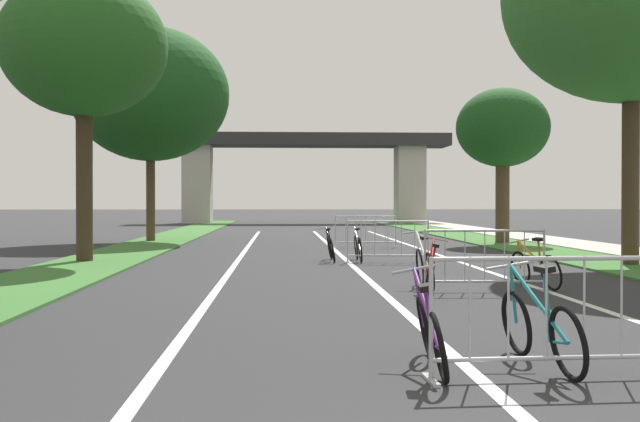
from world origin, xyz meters
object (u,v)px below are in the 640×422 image
object	(u,v)px
bicycle_teal_0	(540,328)
bicycle_purple_6	(430,332)
tree_right_oak_near	(503,129)
crowd_barrier_nearest	(546,319)
bicycle_white_1	(424,267)
bicycle_red_5	(429,273)
bicycle_orange_4	(535,268)
crowd_barrier_second	(485,261)
crowd_barrier_fourth	(366,232)
bicycle_silver_2	(358,247)
bicycle_black_3	(331,247)
tree_left_maple_mid	(84,47)
crowd_barrier_third	(388,242)
tree_left_pine_far	(150,94)

from	to	relation	value
bicycle_teal_0	bicycle_purple_6	size ratio (longest dim) A/B	1.03
bicycle_purple_6	tree_right_oak_near	bearing A→B (deg)	76.38
crowd_barrier_nearest	bicycle_white_1	world-z (taller)	crowd_barrier_nearest
bicycle_white_1	bicycle_red_5	xyz separation A→B (m)	(-0.11, -1.00, -0.02)
crowd_barrier_nearest	bicycle_purple_6	xyz separation A→B (m)	(-0.92, 0.40, -0.17)
bicycle_orange_4	bicycle_white_1	bearing A→B (deg)	169.96
tree_right_oak_near	bicycle_teal_0	world-z (taller)	tree_right_oak_near
crowd_barrier_second	crowd_barrier_fourth	world-z (taller)	same
tree_right_oak_near	bicycle_silver_2	bearing A→B (deg)	-128.29
bicycle_black_3	bicycle_red_5	xyz separation A→B (m)	(1.10, -7.30, 0.01)
tree_left_maple_mid	bicycle_teal_0	world-z (taller)	tree_left_maple_mid
crowd_barrier_third	bicycle_black_3	bearing A→B (deg)	157.94
bicycle_white_1	bicycle_black_3	xyz separation A→B (m)	(-1.21, 6.31, -0.03)
crowd_barrier_third	bicycle_red_5	world-z (taller)	crowd_barrier_third
bicycle_white_1	bicycle_red_5	distance (m)	1.00
crowd_barrier_fourth	bicycle_teal_0	bearing A→B (deg)	-91.42
crowd_barrier_second	bicycle_teal_0	distance (m)	5.88
bicycle_orange_4	bicycle_black_3	bearing A→B (deg)	104.48
crowd_barrier_nearest	bicycle_white_1	size ratio (longest dim) A/B	1.23
tree_left_pine_far	bicycle_black_3	xyz separation A→B (m)	(6.16, -9.59, -5.20)
bicycle_orange_4	tree_left_maple_mid	bearing A→B (deg)	134.35
bicycle_teal_0	bicycle_white_1	distance (m)	6.25
crowd_barrier_nearest	bicycle_red_5	bearing A→B (deg)	88.90
bicycle_white_1	bicycle_silver_2	size ratio (longest dim) A/B	0.98
crowd_barrier_third	bicycle_orange_4	xyz separation A→B (m)	(1.80, -5.65, -0.16)
crowd_barrier_third	bicycle_teal_0	world-z (taller)	crowd_barrier_third
bicycle_black_3	bicycle_orange_4	bearing A→B (deg)	-63.25
crowd_barrier_second	bicycle_orange_4	bearing A→B (deg)	27.86
crowd_barrier_third	tree_left_pine_far	bearing A→B (deg)	126.64
crowd_barrier_second	bicycle_purple_6	distance (m)	6.16
tree_left_maple_mid	bicycle_black_3	distance (m)	7.91
crowd_barrier_fourth	bicycle_orange_4	world-z (taller)	crowd_barrier_fourth
bicycle_red_5	bicycle_purple_6	bearing A→B (deg)	-92.61
bicycle_teal_0	crowd_barrier_third	bearing A→B (deg)	83.23
tree_left_pine_far	crowd_barrier_third	bearing A→B (deg)	-53.36
crowd_barrier_fourth	bicycle_silver_2	world-z (taller)	crowd_barrier_fourth
crowd_barrier_second	crowd_barrier_fourth	distance (m)	12.43
tree_left_pine_far	crowd_barrier_fourth	bearing A→B (deg)	-27.14
crowd_barrier_fourth	bicycle_purple_6	xyz separation A→B (m)	(-1.46, -18.22, -0.17)
crowd_barrier_fourth	bicycle_black_3	world-z (taller)	crowd_barrier_fourth
bicycle_red_5	crowd_barrier_fourth	bearing A→B (deg)	96.49
tree_left_pine_far	bicycle_purple_6	world-z (taller)	tree_left_pine_far
tree_left_maple_mid	bicycle_purple_6	size ratio (longest dim) A/B	4.21
bicycle_teal_0	bicycle_silver_2	bearing A→B (deg)	86.44
crowd_barrier_third	bicycle_teal_0	xyz separation A→B (m)	(-0.31, -11.99, -0.15)
bicycle_black_3	bicycle_purple_6	world-z (taller)	bicycle_purple_6
tree_left_maple_mid	crowd_barrier_second	world-z (taller)	tree_left_maple_mid
tree_left_maple_mid	bicycle_red_5	bearing A→B (deg)	-44.61
crowd_barrier_nearest	bicycle_white_1	bearing A→B (deg)	88.08
crowd_barrier_nearest	bicycle_red_5	xyz separation A→B (m)	(0.11, 5.67, -0.15)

